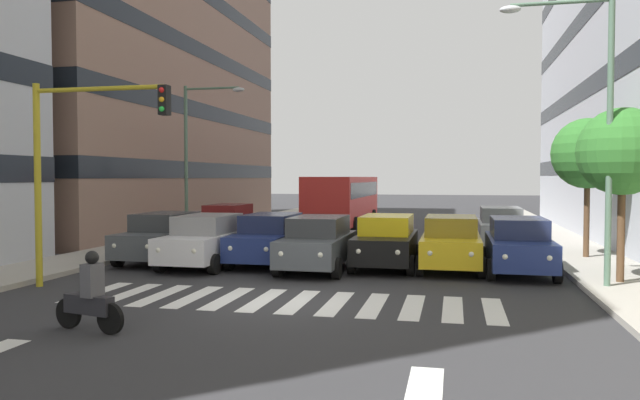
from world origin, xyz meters
name	(u,v)px	position (x,y,z in m)	size (l,w,h in m)	color
ground_plane	(281,301)	(0.00, 0.00, 0.00)	(180.00, 180.00, 0.00)	#2D2D30
building_right_block_0	(124,29)	(15.35, -19.09, 11.83)	(10.67, 24.87, 23.66)	#846656
crosswalk_markings	(281,301)	(0.00, 0.00, 0.00)	(10.35, 2.80, 0.01)	silver
lane_arrow_0	(424,392)	(-3.68, 5.50, 0.00)	(0.50, 2.20, 0.01)	silver
car_0	(519,245)	(-6.01, -5.50, 0.89)	(2.02, 4.44, 1.72)	navy
car_1	(451,242)	(-3.97, -5.85, 0.89)	(2.02, 4.44, 1.72)	gold
car_2	(386,241)	(-1.90, -5.84, 0.89)	(2.02, 4.44, 1.72)	black
car_3	(318,243)	(0.17, -4.79, 0.89)	(2.02, 4.44, 1.72)	#474C51
car_4	(270,239)	(2.06, -5.73, 0.89)	(2.02, 4.44, 1.72)	navy
car_5	(206,240)	(3.99, -4.81, 0.89)	(2.02, 4.44, 1.72)	silver
car_6	(164,237)	(5.91, -5.56, 0.89)	(2.02, 4.44, 1.72)	#474C51
car_row2_0	(227,223)	(6.17, -12.25, 0.89)	(2.02, 4.44, 1.72)	maroon
car_row2_1	(501,227)	(-5.97, -12.33, 0.89)	(2.02, 4.44, 1.72)	#B2B7BC
bus_behind_traffic	(344,197)	(2.06, -19.64, 1.86)	(2.78, 10.50, 3.00)	red
motorcycle_with_rider	(90,298)	(2.77, 3.57, 0.65)	(1.68, 0.48, 1.57)	black
traffic_light_gantry	(74,151)	(5.85, -0.39, 3.67)	(3.97, 0.36, 5.50)	#AD991E
street_lamp_left	(592,110)	(-7.53, -2.99, 4.72)	(2.85, 0.28, 7.53)	#4C6B56
street_lamp_right	(196,145)	(7.49, -11.77, 4.44)	(2.92, 0.28, 7.00)	#4C6B56
street_tree_0	(622,152)	(-8.46, -3.72, 3.65)	(2.36, 2.36, 4.70)	#513823
street_tree_1	(588,154)	(-8.65, -9.01, 3.81)	(2.50, 2.50, 4.92)	#513823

